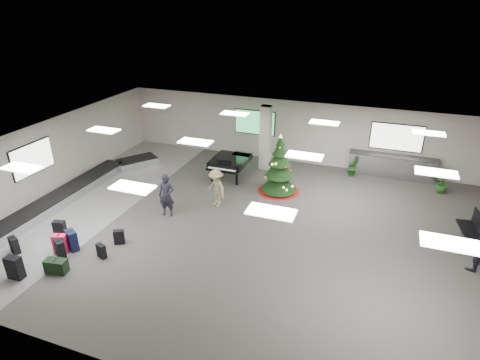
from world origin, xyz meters
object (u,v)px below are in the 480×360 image
(potted_plant_right, at_px, (442,183))
(traveler_b, at_px, (216,188))
(service_counter, at_px, (392,166))
(bench, at_px, (475,230))
(christmas_tree, at_px, (279,172))
(traveler_bench, at_px, (478,246))
(grand_piano, at_px, (229,162))
(pink_suitcase, at_px, (60,244))
(traveler_a, at_px, (167,196))
(baggage_carousel, at_px, (77,190))
(potted_plant_left, at_px, (353,167))

(potted_plant_right, bearing_deg, traveler_b, -152.77)
(service_counter, relative_size, bench, 2.32)
(christmas_tree, height_order, bench, christmas_tree)
(bench, bearing_deg, traveler_bench, -104.69)
(christmas_tree, relative_size, traveler_bench, 1.55)
(grand_piano, relative_size, bench, 1.16)
(pink_suitcase, bearing_deg, christmas_tree, 32.89)
(grand_piano, xyz_separation_m, potted_plant_right, (9.39, 1.76, -0.38))
(pink_suitcase, height_order, traveler_a, traveler_a)
(bench, xyz_separation_m, traveler_a, (-11.06, -1.84, 0.27))
(traveler_a, height_order, potted_plant_right, traveler_a)
(bench, bearing_deg, baggage_carousel, 178.21)
(bench, distance_m, traveler_bench, 1.55)
(service_counter, xyz_separation_m, pink_suitcase, (-10.36, -10.44, -0.20))
(baggage_carousel, distance_m, traveler_bench, 15.50)
(christmas_tree, height_order, grand_piano, christmas_tree)
(bench, bearing_deg, service_counter, 111.26)
(pink_suitcase, bearing_deg, grand_piano, 49.60)
(bench, bearing_deg, traveler_b, 175.02)
(baggage_carousel, xyz_separation_m, bench, (15.67, 1.64, 0.39))
(baggage_carousel, bearing_deg, bench, 5.96)
(service_counter, relative_size, traveler_b, 2.50)
(pink_suitcase, height_order, bench, bench)
(service_counter, bearing_deg, grand_piano, -159.15)
(christmas_tree, bearing_deg, bench, -13.14)
(traveler_b, bearing_deg, pink_suitcase, -96.13)
(service_counter, xyz_separation_m, traveler_a, (-8.23, -6.93, 0.32))
(grand_piano, relative_size, potted_plant_right, 2.31)
(traveler_a, xyz_separation_m, traveler_b, (1.51, 1.38, -0.06))
(grand_piano, distance_m, potted_plant_left, 5.95)
(potted_plant_right, bearing_deg, grand_piano, -169.36)
(traveler_a, xyz_separation_m, potted_plant_left, (6.49, 6.42, -0.43))
(bench, relative_size, potted_plant_left, 1.98)
(service_counter, bearing_deg, traveler_a, -139.88)
(traveler_b, bearing_deg, service_counter, 70.21)
(baggage_carousel, bearing_deg, grand_piano, 35.37)
(pink_suitcase, distance_m, potted_plant_right, 15.68)
(traveler_a, bearing_deg, potted_plant_right, 22.27)
(traveler_bench, bearing_deg, traveler_a, -33.88)
(pink_suitcase, relative_size, christmas_tree, 0.27)
(christmas_tree, bearing_deg, baggage_carousel, -157.53)
(traveler_bench, bearing_deg, service_counter, -103.79)
(service_counter, xyz_separation_m, bench, (2.83, -5.10, 0.06))
(christmas_tree, bearing_deg, traveler_a, -134.89)
(baggage_carousel, bearing_deg, christmas_tree, 22.47)
(grand_piano, bearing_deg, service_counter, 20.94)
(pink_suitcase, distance_m, traveler_b, 6.11)
(grand_piano, relative_size, traveler_bench, 1.16)
(pink_suitcase, distance_m, bench, 14.23)
(traveler_a, bearing_deg, bench, 1.93)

